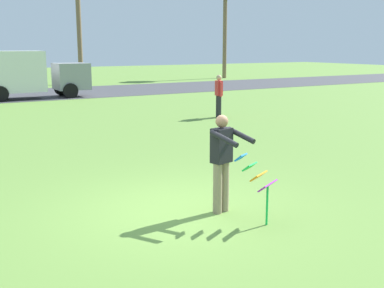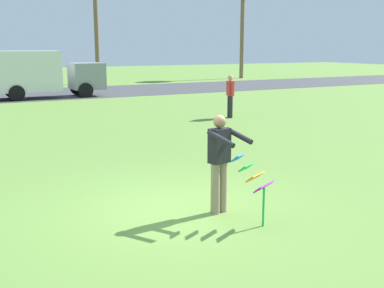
{
  "view_description": "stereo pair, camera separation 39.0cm",
  "coord_description": "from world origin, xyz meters",
  "px_view_note": "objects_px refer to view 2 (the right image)",
  "views": [
    {
      "loc": [
        -4.03,
        -7.19,
        2.88
      ],
      "look_at": [
        0.54,
        0.56,
        1.05
      ],
      "focal_mm": 45.24,
      "sensor_mm": 36.0,
      "label": 1
    },
    {
      "loc": [
        -3.69,
        -7.38,
        2.88
      ],
      "look_at": [
        0.54,
        0.56,
        1.05
      ],
      "focal_mm": 45.24,
      "sensor_mm": 36.0,
      "label": 2
    }
  ],
  "objects_px": {
    "kite_held": "(255,179)",
    "parked_truck_grey_van": "(35,73)",
    "person_kite_flyer": "(220,160)",
    "person_walker_near": "(230,95)"
  },
  "relations": [
    {
      "from": "person_kite_flyer",
      "to": "parked_truck_grey_van",
      "type": "bearing_deg",
      "value": 87.77
    },
    {
      "from": "person_kite_flyer",
      "to": "parked_truck_grey_van",
      "type": "relative_size",
      "value": 0.26
    },
    {
      "from": "parked_truck_grey_van",
      "to": "person_kite_flyer",
      "type": "bearing_deg",
      "value": -92.23
    },
    {
      "from": "person_kite_flyer",
      "to": "kite_held",
      "type": "height_order",
      "value": "person_kite_flyer"
    },
    {
      "from": "kite_held",
      "to": "person_walker_near",
      "type": "relative_size",
      "value": 0.66
    },
    {
      "from": "parked_truck_grey_van",
      "to": "person_walker_near",
      "type": "height_order",
      "value": "parked_truck_grey_van"
    },
    {
      "from": "kite_held",
      "to": "parked_truck_grey_van",
      "type": "xyz_separation_m",
      "value": [
        0.61,
        21.76,
        0.65
      ]
    },
    {
      "from": "person_kite_flyer",
      "to": "parked_truck_grey_van",
      "type": "height_order",
      "value": "parked_truck_grey_van"
    },
    {
      "from": "kite_held",
      "to": "parked_truck_grey_van",
      "type": "relative_size",
      "value": 0.17
    },
    {
      "from": "kite_held",
      "to": "parked_truck_grey_van",
      "type": "height_order",
      "value": "parked_truck_grey_van"
    }
  ]
}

